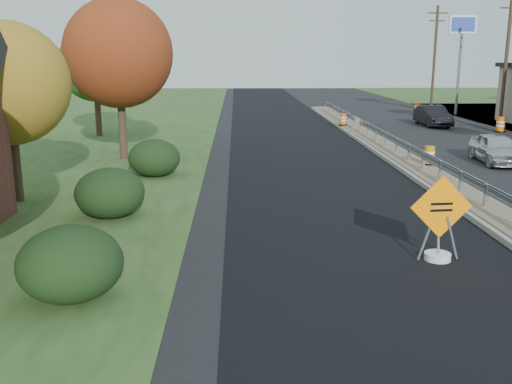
{
  "coord_description": "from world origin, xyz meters",
  "views": [
    {
      "loc": [
        -7.69,
        -16.78,
        4.77
      ],
      "look_at": [
        -7.15,
        -1.49,
        1.1
      ],
      "focal_mm": 40.0,
      "sensor_mm": 36.0,
      "label": 1
    }
  ],
  "objects_px": {
    "caution_sign": "(439,239)",
    "barrel_median_far": "(343,120)",
    "barrel_shoulder_mid": "(501,125)",
    "car_dark_mid": "(433,116)",
    "barrel_shoulder_far": "(417,109)",
    "barrel_median_mid": "(429,156)",
    "car_silver": "(496,149)"
  },
  "relations": [
    {
      "from": "car_silver",
      "to": "barrel_shoulder_mid",
      "type": "bearing_deg",
      "value": 69.18
    },
    {
      "from": "barrel_median_far",
      "to": "barrel_shoulder_mid",
      "type": "height_order",
      "value": "barrel_median_far"
    },
    {
      "from": "barrel_median_mid",
      "to": "caution_sign",
      "type": "bearing_deg",
      "value": -107.43
    },
    {
      "from": "caution_sign",
      "to": "barrel_median_mid",
      "type": "xyz_separation_m",
      "value": [
        3.45,
        10.98,
        0.08
      ]
    },
    {
      "from": "caution_sign",
      "to": "barrel_median_far",
      "type": "distance_m",
      "value": 25.23
    },
    {
      "from": "caution_sign",
      "to": "barrel_median_far",
      "type": "height_order",
      "value": "caution_sign"
    },
    {
      "from": "barrel_median_far",
      "to": "barrel_shoulder_mid",
      "type": "distance_m",
      "value": 9.97
    },
    {
      "from": "barrel_median_far",
      "to": "car_dark_mid",
      "type": "height_order",
      "value": "car_dark_mid"
    },
    {
      "from": "caution_sign",
      "to": "barrel_median_far",
      "type": "relative_size",
      "value": 2.66
    },
    {
      "from": "barrel_shoulder_mid",
      "to": "barrel_shoulder_far",
      "type": "bearing_deg",
      "value": 98.57
    },
    {
      "from": "car_silver",
      "to": "car_dark_mid",
      "type": "xyz_separation_m",
      "value": [
        1.86,
        14.03,
        0.04
      ]
    },
    {
      "from": "barrel_median_mid",
      "to": "car_dark_mid",
      "type": "distance_m",
      "value": 16.42
    },
    {
      "from": "barrel_shoulder_mid",
      "to": "car_dark_mid",
      "type": "distance_m",
      "value": 4.71
    },
    {
      "from": "barrel_median_mid",
      "to": "car_silver",
      "type": "height_order",
      "value": "car_silver"
    },
    {
      "from": "caution_sign",
      "to": "barrel_shoulder_mid",
      "type": "relative_size",
      "value": 2.13
    },
    {
      "from": "caution_sign",
      "to": "car_dark_mid",
      "type": "xyz_separation_m",
      "value": [
        8.88,
        26.48,
        0.18
      ]
    },
    {
      "from": "barrel_median_mid",
      "to": "barrel_median_far",
      "type": "relative_size",
      "value": 1.01
    },
    {
      "from": "barrel_shoulder_mid",
      "to": "car_dark_mid",
      "type": "height_order",
      "value": "car_dark_mid"
    },
    {
      "from": "barrel_median_far",
      "to": "car_silver",
      "type": "xyz_separation_m",
      "value": [
        4.67,
        -12.67,
        0.06
      ]
    },
    {
      "from": "barrel_shoulder_far",
      "to": "car_dark_mid",
      "type": "xyz_separation_m",
      "value": [
        -1.48,
        -8.11,
        0.24
      ]
    },
    {
      "from": "barrel_median_mid",
      "to": "barrel_shoulder_mid",
      "type": "bearing_deg",
      "value": 54.37
    },
    {
      "from": "car_dark_mid",
      "to": "barrel_shoulder_mid",
      "type": "bearing_deg",
      "value": -47.47
    },
    {
      "from": "barrel_median_far",
      "to": "car_dark_mid",
      "type": "relative_size",
      "value": 0.18
    },
    {
      "from": "barrel_median_far",
      "to": "car_dark_mid",
      "type": "distance_m",
      "value": 6.67
    },
    {
      "from": "caution_sign",
      "to": "barrel_shoulder_far",
      "type": "bearing_deg",
      "value": 68.65
    },
    {
      "from": "barrel_shoulder_far",
      "to": "barrel_shoulder_mid",
      "type": "bearing_deg",
      "value": -81.43
    },
    {
      "from": "barrel_shoulder_mid",
      "to": "car_silver",
      "type": "xyz_separation_m",
      "value": [
        -5.08,
        -10.6,
        0.2
      ]
    },
    {
      "from": "barrel_median_far",
      "to": "car_silver",
      "type": "height_order",
      "value": "car_silver"
    },
    {
      "from": "barrel_shoulder_mid",
      "to": "barrel_shoulder_far",
      "type": "relative_size",
      "value": 1.02
    },
    {
      "from": "barrel_median_far",
      "to": "barrel_shoulder_far",
      "type": "relative_size",
      "value": 0.81
    },
    {
      "from": "barrel_shoulder_far",
      "to": "car_dark_mid",
      "type": "bearing_deg",
      "value": -100.35
    },
    {
      "from": "barrel_median_far",
      "to": "car_silver",
      "type": "distance_m",
      "value": 13.5
    }
  ]
}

